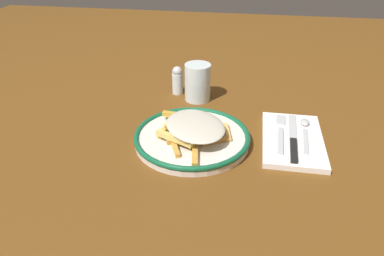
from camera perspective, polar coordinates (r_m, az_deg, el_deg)
ground_plane at (r=0.84m, az=-0.00°, el=-2.23°), size 2.60×2.60×0.00m
plate at (r=0.83m, az=-0.00°, el=-1.49°), size 0.27×0.27×0.02m
fries_heap at (r=0.81m, az=0.16°, el=0.08°), size 0.19×0.22×0.04m
napkin at (r=0.87m, az=15.64°, el=-1.80°), size 0.14×0.23×0.01m
fork at (r=0.87m, az=13.88°, el=-0.74°), size 0.03×0.18×0.01m
knife at (r=0.84m, az=15.76°, el=-1.93°), size 0.03×0.21×0.01m
spoon at (r=0.89m, az=17.51°, el=-0.21°), size 0.03×0.15×0.01m
water_glass at (r=1.01m, az=0.90°, el=7.27°), size 0.07×0.07×0.10m
salt_shaker at (r=1.06m, az=-2.33°, el=7.64°), size 0.03×0.03×0.08m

